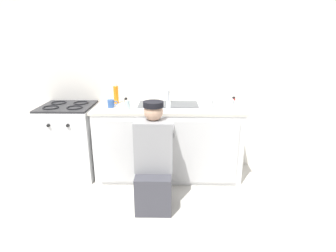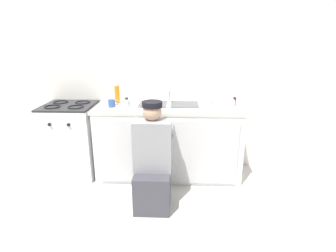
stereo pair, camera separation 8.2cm
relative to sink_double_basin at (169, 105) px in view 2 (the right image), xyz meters
name	(u,v)px [view 2 (the right image)]	position (x,y,z in m)	size (l,w,h in m)	color
ground_plane	(168,185)	(0.00, -0.30, -0.91)	(12.00, 12.00, 0.00)	beige
back_wall	(170,73)	(0.00, 0.35, 0.34)	(6.00, 0.10, 2.50)	silver
counter_cabinet	(169,143)	(0.00, -0.01, -0.48)	(1.75, 0.62, 0.86)	white
countertop	(169,108)	(0.00, 0.00, -0.04)	(1.79, 0.62, 0.03)	beige
sink_double_basin	(169,105)	(0.00, 0.00, 0.00)	(0.80, 0.44, 0.19)	silver
stove_range	(72,139)	(-1.24, 0.00, -0.46)	(0.63, 0.62, 0.92)	white
plumber_person	(153,165)	(-0.14, -0.70, -0.45)	(0.42, 0.61, 1.10)	#3F3F47
spice_bottle_pepper	(127,102)	(-0.51, 0.02, 0.03)	(0.04, 0.04, 0.10)	#513823
soap_bottle_orange	(117,94)	(-0.66, 0.17, 0.09)	(0.06, 0.06, 0.25)	orange
spice_bottle_red	(235,101)	(0.80, 0.10, 0.03)	(0.04, 0.04, 0.10)	red
dish_rack_tray	(223,106)	(0.64, -0.05, 0.01)	(0.28, 0.22, 0.11)	#B2B7BC
coffee_mug	(112,103)	(-0.68, -0.04, 0.03)	(0.13, 0.08, 0.09)	#335699
water_glass	(128,104)	(-0.48, -0.11, 0.03)	(0.06, 0.06, 0.10)	#ADC6CC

